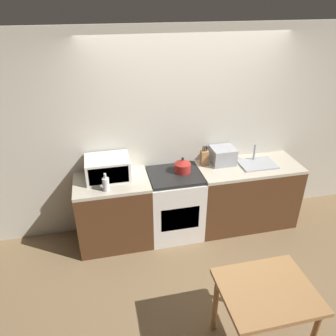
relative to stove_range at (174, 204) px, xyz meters
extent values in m
plane|color=brown|center=(0.22, -0.71, -0.45)|extent=(16.00, 16.00, 0.00)
cube|color=beige|center=(0.22, 0.34, 0.85)|extent=(10.00, 0.06, 2.60)
cube|color=#4C2D19|center=(-0.79, 0.00, -0.02)|extent=(0.90, 0.62, 0.86)
cube|color=#B7AD99|center=(-0.79, 0.00, 0.43)|extent=(0.90, 0.62, 0.04)
cube|color=#4C2D19|center=(1.01, 0.00, -0.02)|extent=(1.34, 0.62, 0.86)
cube|color=#B7AD99|center=(1.01, 0.00, 0.43)|extent=(1.34, 0.62, 0.04)
cube|color=silver|center=(0.00, 0.00, -0.02)|extent=(0.67, 0.62, 0.86)
cube|color=black|center=(0.00, 0.00, 0.43)|extent=(0.65, 0.57, 0.04)
cube|color=black|center=(0.00, -0.30, -0.02)|extent=(0.48, 0.02, 0.32)
cylinder|color=maroon|center=(0.11, 0.04, 0.51)|extent=(0.20, 0.20, 0.12)
cone|color=maroon|center=(0.11, 0.04, 0.60)|extent=(0.19, 0.19, 0.05)
sphere|color=black|center=(0.11, 0.04, 0.63)|extent=(0.04, 0.04, 0.04)
cube|color=silver|center=(-0.81, 0.10, 0.59)|extent=(0.52, 0.39, 0.27)
cube|color=black|center=(-0.81, -0.09, 0.59)|extent=(0.46, 0.01, 0.21)
cylinder|color=silver|center=(-0.85, -0.19, 0.53)|extent=(0.08, 0.08, 0.16)
cylinder|color=silver|center=(-0.85, -0.19, 0.64)|extent=(0.03, 0.03, 0.06)
cube|color=#9E7042|center=(0.43, 0.16, 0.55)|extent=(0.09, 0.09, 0.19)
cylinder|color=black|center=(0.41, 0.16, 0.68)|extent=(0.01, 0.01, 0.07)
cylinder|color=black|center=(0.43, 0.16, 0.68)|extent=(0.01, 0.01, 0.07)
cylinder|color=black|center=(0.46, 0.16, 0.68)|extent=(0.01, 0.01, 0.07)
cube|color=#999BA0|center=(0.68, 0.15, 0.56)|extent=(0.30, 0.28, 0.22)
cube|color=black|center=(0.68, 0.02, 0.56)|extent=(0.26, 0.01, 0.17)
cube|color=#999BA0|center=(1.12, 0.00, 0.46)|extent=(0.47, 0.34, 0.02)
cylinder|color=#999BA0|center=(1.12, 0.12, 0.58)|extent=(0.03, 0.03, 0.22)
cube|color=#9E7042|center=(0.35, -1.77, 0.28)|extent=(0.78, 0.65, 0.04)
cylinder|color=#9E7042|center=(0.03, -1.51, -0.09)|extent=(0.05, 0.05, 0.71)
cylinder|color=#9E7042|center=(0.68, -1.51, -0.09)|extent=(0.05, 0.05, 0.71)
camera|label=1|loc=(-0.86, -3.43, 2.46)|focal=35.00mm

